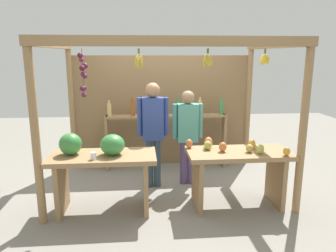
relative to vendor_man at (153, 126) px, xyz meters
The scene contains 7 objects.
ground_plane 1.02m from the vendor_man, ahead, with size 12.00×12.00×0.00m, color gray.
market_stall 0.66m from the vendor_man, 67.60° to the left, with size 3.41×2.21×2.27m.
fruit_counter_left 1.09m from the vendor_man, 134.25° to the right, with size 1.38×0.64×1.07m.
fruit_counter_right 1.40m from the vendor_man, 34.03° to the right, with size 1.40×0.64×0.93m.
bottle_shelf_unit 0.89m from the vendor_man, 71.75° to the left, with size 2.19×0.22×1.34m.
vendor_man is the anchor object (origin of this frame).
vendor_woman 0.56m from the vendor_man, ahead, with size 0.48×0.21×1.52m.
Camera 1 is at (-0.41, -4.83, 2.06)m, focal length 34.27 mm.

